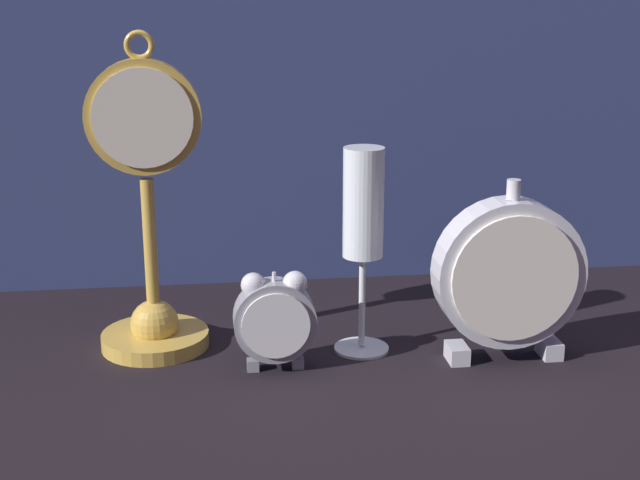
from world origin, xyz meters
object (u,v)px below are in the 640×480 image
(pocket_watch_on_stand, at_px, (150,239))
(champagne_flute, at_px, (363,219))
(alarm_clock_twin_bell, at_px, (275,317))
(mantel_clock_silver, at_px, (509,275))

(pocket_watch_on_stand, bearing_deg, champagne_flute, -9.73)
(pocket_watch_on_stand, height_order, champagne_flute, pocket_watch_on_stand)
(alarm_clock_twin_bell, distance_m, champagne_flute, 0.13)
(alarm_clock_twin_bell, height_order, champagne_flute, champagne_flute)
(alarm_clock_twin_bell, xyz_separation_m, champagne_flute, (0.10, 0.04, 0.09))
(pocket_watch_on_stand, relative_size, champagne_flute, 1.52)
(alarm_clock_twin_bell, bearing_deg, mantel_clock_silver, -1.13)
(pocket_watch_on_stand, xyz_separation_m, champagne_flute, (0.22, -0.04, 0.02))
(alarm_clock_twin_bell, bearing_deg, champagne_flute, 22.26)
(champagne_flute, bearing_deg, alarm_clock_twin_bell, -157.74)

